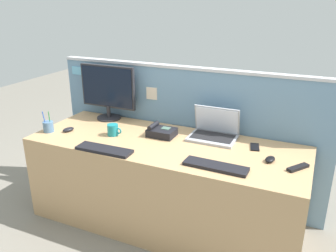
{
  "coord_description": "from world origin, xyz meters",
  "views": [
    {
      "loc": [
        1.03,
        -2.23,
        1.76
      ],
      "look_at": [
        0.0,
        0.05,
        0.83
      ],
      "focal_mm": 37.2,
      "sensor_mm": 36.0,
      "label": 1
    }
  ],
  "objects_px": {
    "coffee_mug": "(113,130)",
    "cell_phone_black_slab": "(255,147)",
    "computer_mouse_right_hand": "(270,160)",
    "pen_cup": "(48,127)",
    "laptop": "(214,131)",
    "desk_phone": "(161,132)",
    "desktop_monitor": "(108,90)",
    "keyboard_spare": "(104,150)",
    "computer_mouse_left_hand": "(68,129)",
    "tv_remote": "(298,168)",
    "keyboard_main": "(216,166)"
  },
  "relations": [
    {
      "from": "keyboard_spare",
      "to": "cell_phone_black_slab",
      "type": "height_order",
      "value": "keyboard_spare"
    },
    {
      "from": "laptop",
      "to": "keyboard_spare",
      "type": "xyz_separation_m",
      "value": [
        -0.65,
        -0.57,
        -0.05
      ]
    },
    {
      "from": "laptop",
      "to": "keyboard_spare",
      "type": "distance_m",
      "value": 0.87
    },
    {
      "from": "keyboard_main",
      "to": "computer_mouse_right_hand",
      "type": "height_order",
      "value": "computer_mouse_right_hand"
    },
    {
      "from": "desk_phone",
      "to": "cell_phone_black_slab",
      "type": "xyz_separation_m",
      "value": [
        0.73,
        0.08,
        -0.03
      ]
    },
    {
      "from": "desk_phone",
      "to": "tv_remote",
      "type": "distance_m",
      "value": 1.07
    },
    {
      "from": "laptop",
      "to": "coffee_mug",
      "type": "relative_size",
      "value": 2.92
    },
    {
      "from": "keyboard_spare",
      "to": "coffee_mug",
      "type": "bearing_deg",
      "value": 109.26
    },
    {
      "from": "pen_cup",
      "to": "tv_remote",
      "type": "relative_size",
      "value": 1.07
    },
    {
      "from": "keyboard_spare",
      "to": "cell_phone_black_slab",
      "type": "distance_m",
      "value": 1.11
    },
    {
      "from": "computer_mouse_right_hand",
      "to": "pen_cup",
      "type": "distance_m",
      "value": 1.77
    },
    {
      "from": "desktop_monitor",
      "to": "desk_phone",
      "type": "distance_m",
      "value": 0.69
    },
    {
      "from": "desktop_monitor",
      "to": "computer_mouse_right_hand",
      "type": "distance_m",
      "value": 1.55
    },
    {
      "from": "coffee_mug",
      "to": "laptop",
      "type": "bearing_deg",
      "value": 20.65
    },
    {
      "from": "keyboard_main",
      "to": "desk_phone",
      "type": "bearing_deg",
      "value": 148.97
    },
    {
      "from": "pen_cup",
      "to": "cell_phone_black_slab",
      "type": "relative_size",
      "value": 1.35
    },
    {
      "from": "keyboard_spare",
      "to": "tv_remote",
      "type": "height_order",
      "value": "keyboard_spare"
    },
    {
      "from": "laptop",
      "to": "coffee_mug",
      "type": "bearing_deg",
      "value": -159.35
    },
    {
      "from": "desk_phone",
      "to": "computer_mouse_right_hand",
      "type": "xyz_separation_m",
      "value": [
        0.87,
        -0.12,
        -0.02
      ]
    },
    {
      "from": "cell_phone_black_slab",
      "to": "keyboard_main",
      "type": "bearing_deg",
      "value": -124.59
    },
    {
      "from": "tv_remote",
      "to": "pen_cup",
      "type": "bearing_deg",
      "value": -139.89
    },
    {
      "from": "desktop_monitor",
      "to": "keyboard_main",
      "type": "relative_size",
      "value": 1.27
    },
    {
      "from": "laptop",
      "to": "coffee_mug",
      "type": "distance_m",
      "value": 0.81
    },
    {
      "from": "computer_mouse_left_hand",
      "to": "cell_phone_black_slab",
      "type": "relative_size",
      "value": 0.74
    },
    {
      "from": "desktop_monitor",
      "to": "cell_phone_black_slab",
      "type": "height_order",
      "value": "desktop_monitor"
    },
    {
      "from": "pen_cup",
      "to": "keyboard_main",
      "type": "bearing_deg",
      "value": -2.16
    },
    {
      "from": "computer_mouse_right_hand",
      "to": "pen_cup",
      "type": "height_order",
      "value": "pen_cup"
    },
    {
      "from": "computer_mouse_right_hand",
      "to": "tv_remote",
      "type": "relative_size",
      "value": 0.59
    },
    {
      "from": "desk_phone",
      "to": "coffee_mug",
      "type": "relative_size",
      "value": 1.71
    },
    {
      "from": "keyboard_spare",
      "to": "pen_cup",
      "type": "xyz_separation_m",
      "value": [
        -0.64,
        0.13,
        0.03
      ]
    },
    {
      "from": "pen_cup",
      "to": "coffee_mug",
      "type": "bearing_deg",
      "value": 16.24
    },
    {
      "from": "keyboard_main",
      "to": "laptop",
      "type": "bearing_deg",
      "value": 109.81
    },
    {
      "from": "computer_mouse_right_hand",
      "to": "tv_remote",
      "type": "xyz_separation_m",
      "value": [
        0.18,
        -0.03,
        -0.01
      ]
    },
    {
      "from": "desk_phone",
      "to": "cell_phone_black_slab",
      "type": "relative_size",
      "value": 1.59
    },
    {
      "from": "coffee_mug",
      "to": "cell_phone_black_slab",
      "type": "bearing_deg",
      "value": 11.51
    },
    {
      "from": "laptop",
      "to": "cell_phone_black_slab",
      "type": "xyz_separation_m",
      "value": [
        0.34,
        -0.06,
        -0.05
      ]
    },
    {
      "from": "desk_phone",
      "to": "keyboard_main",
      "type": "distance_m",
      "value": 0.67
    },
    {
      "from": "keyboard_spare",
      "to": "tv_remote",
      "type": "distance_m",
      "value": 1.34
    },
    {
      "from": "laptop",
      "to": "keyboard_spare",
      "type": "height_order",
      "value": "laptop"
    },
    {
      "from": "cell_phone_black_slab",
      "to": "laptop",
      "type": "bearing_deg",
      "value": 156.3
    },
    {
      "from": "computer_mouse_left_hand",
      "to": "coffee_mug",
      "type": "bearing_deg",
      "value": 30.21
    },
    {
      "from": "computer_mouse_left_hand",
      "to": "computer_mouse_right_hand",
      "type": "bearing_deg",
      "value": 22.27
    },
    {
      "from": "keyboard_spare",
      "to": "coffee_mug",
      "type": "xyz_separation_m",
      "value": [
        -0.11,
        0.29,
        0.03
      ]
    },
    {
      "from": "desk_phone",
      "to": "computer_mouse_left_hand",
      "type": "xyz_separation_m",
      "value": [
        -0.75,
        -0.23,
        -0.02
      ]
    },
    {
      "from": "laptop",
      "to": "keyboard_spare",
      "type": "relative_size",
      "value": 0.86
    },
    {
      "from": "desk_phone",
      "to": "computer_mouse_right_hand",
      "type": "distance_m",
      "value": 0.88
    },
    {
      "from": "cell_phone_black_slab",
      "to": "coffee_mug",
      "type": "bearing_deg",
      "value": 178.4
    },
    {
      "from": "computer_mouse_right_hand",
      "to": "cell_phone_black_slab",
      "type": "distance_m",
      "value": 0.24
    },
    {
      "from": "pen_cup",
      "to": "tv_remote",
      "type": "xyz_separation_m",
      "value": [
        1.95,
        0.15,
        -0.04
      ]
    },
    {
      "from": "keyboard_spare",
      "to": "coffee_mug",
      "type": "relative_size",
      "value": 3.39
    }
  ]
}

